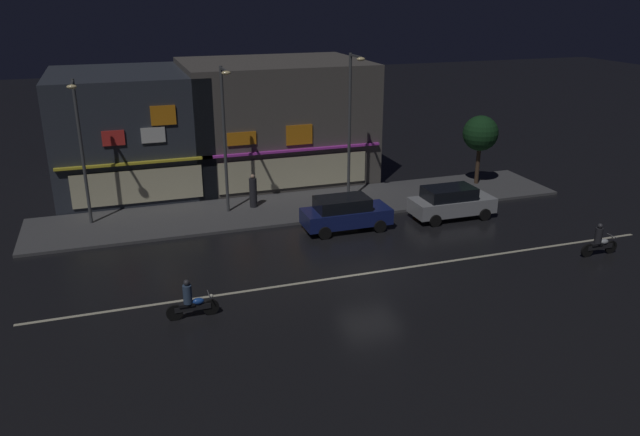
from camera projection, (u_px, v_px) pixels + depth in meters
ground_plane at (371, 273)px, 26.15m from camera, size 140.00×140.00×0.00m
lane_divider_stripe at (371, 273)px, 26.15m from camera, size 27.34×0.16×0.01m
sidewalk_far at (307, 206)px, 34.03m from camera, size 28.78×4.92×0.14m
storefront_left_block at (275, 120)px, 38.75m from camera, size 10.91×8.55×7.11m
storefront_center_block at (130, 131)px, 36.43m from camera, size 8.46×9.02×6.79m
streetlamp_west at (80, 142)px, 29.72m from camera, size 0.44×1.64×7.12m
streetlamp_mid at (225, 130)px, 31.31m from camera, size 0.44×1.64×7.51m
streetlamp_east at (351, 118)px, 32.98m from camera, size 0.44×1.64×7.95m
pedestrian_on_sidewalk at (253, 192)px, 33.39m from camera, size 0.41×0.41×1.81m
street_tree at (480, 134)px, 36.71m from camera, size 2.07×2.07×4.10m
parked_car_near_kerb at (451, 202)px, 32.17m from camera, size 4.30×1.98×1.67m
parked_car_trailing at (345, 213)px, 30.59m from camera, size 4.30×1.98×1.67m
motorcycle_lead at (191, 302)px, 22.39m from camera, size 1.90×0.60×1.52m
motorcycle_following at (599, 242)px, 27.68m from camera, size 1.90×0.60×1.52m
traffic_cone at (417, 211)px, 32.60m from camera, size 0.36×0.36×0.55m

